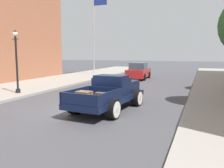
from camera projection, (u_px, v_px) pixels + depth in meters
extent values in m
plane|color=#47474C|center=(81.00, 110.00, 11.09)|extent=(140.00, 140.00, 0.00)
cube|color=#0F1938|center=(108.00, 98.00, 11.08)|extent=(2.22, 5.05, 0.24)
cube|color=#0F1938|center=(112.00, 86.00, 11.32)|extent=(1.66, 1.24, 0.80)
cube|color=#0F1938|center=(111.00, 76.00, 11.22)|extent=(1.52, 1.07, 0.12)
cube|color=#3D4C5B|center=(117.00, 81.00, 11.81)|extent=(1.32, 0.17, 0.44)
cube|color=#0F1938|center=(123.00, 86.00, 12.50)|extent=(1.46, 1.62, 0.52)
cube|color=silver|center=(129.00, 84.00, 13.21)|extent=(0.69, 0.16, 0.47)
cube|color=#0F1938|center=(93.00, 101.00, 9.82)|extent=(1.88, 2.25, 0.04)
cube|color=#0F1938|center=(76.00, 94.00, 10.15)|extent=(0.28, 2.10, 0.44)
cube|color=#0F1938|center=(110.00, 97.00, 9.43)|extent=(0.28, 2.10, 0.44)
cube|color=#0F1938|center=(78.00, 99.00, 8.89)|extent=(1.62, 0.23, 0.44)
cube|color=#0F1938|center=(104.00, 92.00, 10.69)|extent=(1.62, 0.23, 0.44)
cylinder|color=black|center=(105.00, 95.00, 12.69)|extent=(0.43, 0.83, 0.80)
cylinder|color=silver|center=(102.00, 95.00, 12.77)|extent=(0.07, 0.65, 0.66)
cylinder|color=silver|center=(102.00, 95.00, 12.78)|extent=(0.04, 0.24, 0.24)
cylinder|color=black|center=(137.00, 98.00, 11.90)|extent=(0.43, 0.83, 0.80)
cylinder|color=silver|center=(140.00, 98.00, 11.82)|extent=(0.07, 0.65, 0.66)
cylinder|color=silver|center=(140.00, 98.00, 11.82)|extent=(0.04, 0.24, 0.24)
cylinder|color=black|center=(75.00, 105.00, 10.30)|extent=(0.43, 0.83, 0.80)
cylinder|color=silver|center=(72.00, 104.00, 10.38)|extent=(0.07, 0.65, 0.66)
cylinder|color=silver|center=(71.00, 104.00, 10.38)|extent=(0.04, 0.24, 0.24)
cylinder|color=black|center=(113.00, 109.00, 9.51)|extent=(0.43, 0.83, 0.80)
cylinder|color=silver|center=(117.00, 110.00, 9.42)|extent=(0.07, 0.65, 0.66)
cylinder|color=silver|center=(117.00, 110.00, 9.42)|extent=(0.04, 0.24, 0.24)
cube|color=olive|center=(84.00, 96.00, 9.56)|extent=(0.64, 0.50, 0.40)
cube|color=#3D2D1E|center=(84.00, 96.00, 9.56)|extent=(0.62, 0.11, 0.42)
cube|color=brown|center=(101.00, 96.00, 9.97)|extent=(0.45, 0.33, 0.28)
cube|color=#AD1E1E|center=(139.00, 73.00, 24.27)|extent=(1.88, 4.36, 0.80)
cube|color=#384C5B|center=(138.00, 66.00, 24.03)|extent=(1.59, 2.05, 0.64)
cylinder|color=black|center=(134.00, 74.00, 25.78)|extent=(0.24, 0.67, 0.66)
cylinder|color=black|center=(149.00, 75.00, 25.25)|extent=(0.24, 0.67, 0.66)
cylinder|color=black|center=(127.00, 77.00, 23.35)|extent=(0.24, 0.67, 0.66)
cylinder|color=black|center=(144.00, 77.00, 22.83)|extent=(0.24, 0.67, 0.66)
cylinder|color=black|center=(18.00, 91.00, 14.94)|extent=(0.28, 0.28, 0.24)
cylinder|color=black|center=(17.00, 63.00, 14.72)|extent=(0.12, 0.12, 3.20)
cylinder|color=black|center=(15.00, 39.00, 14.53)|extent=(0.50, 0.04, 0.04)
sphere|color=silver|center=(15.00, 34.00, 14.49)|extent=(0.32, 0.32, 0.32)
cone|color=black|center=(15.00, 31.00, 14.47)|extent=(0.24, 0.24, 0.14)
cylinder|color=#B2B2B7|center=(94.00, 35.00, 28.03)|extent=(0.12, 0.12, 9.00)
cube|color=navy|center=(100.00, 1.00, 27.23)|extent=(1.60, 0.03, 1.00)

